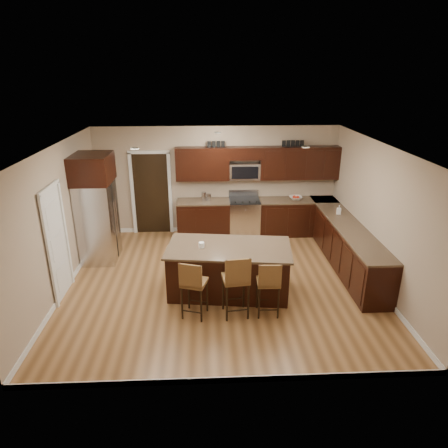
{
  "coord_description": "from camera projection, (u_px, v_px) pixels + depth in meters",
  "views": [
    {
      "loc": [
        -0.28,
        -6.99,
        3.96
      ],
      "look_at": [
        0.07,
        0.4,
        1.09
      ],
      "focal_mm": 32.0,
      "sensor_mm": 36.0,
      "label": 1
    }
  ],
  "objects": [
    {
      "name": "fruit_bowl",
      "position": [
        296.0,
        198.0,
        9.98
      ],
      "size": [
        0.33,
        0.33,
        0.08
      ],
      "primitive_type": "imported",
      "rotation": [
        0.0,
        0.0,
        0.03
      ],
      "color": "silver",
      "rests_on": "base_cabinets"
    },
    {
      "name": "range",
      "position": [
        244.0,
        217.0,
        10.1
      ],
      "size": [
        0.76,
        0.64,
        1.11
      ],
      "color": "silver",
      "rests_on": "floor"
    },
    {
      "name": "floor",
      "position": [
        221.0,
        282.0,
        7.95
      ],
      "size": [
        6.0,
        6.0,
        0.0
      ],
      "primitive_type": "plane",
      "color": "olive",
      "rests_on": "ground"
    },
    {
      "name": "island",
      "position": [
        229.0,
        271.0,
        7.5
      ],
      "size": [
        2.39,
        1.45,
        0.92
      ],
      "rotation": [
        0.0,
        0.0,
        -0.12
      ],
      "color": "black",
      "rests_on": "floor"
    },
    {
      "name": "floor_mat",
      "position": [
        214.0,
        244.0,
        9.67
      ],
      "size": [
        0.93,
        0.7,
        0.01
      ],
      "primitive_type": "cube",
      "rotation": [
        0.0,
        0.0,
        -0.18
      ],
      "color": "brown",
      "rests_on": "floor"
    },
    {
      "name": "canister_tall",
      "position": [
        204.0,
        197.0,
        9.85
      ],
      "size": [
        0.12,
        0.12,
        0.22
      ],
      "primitive_type": "cylinder",
      "color": "silver",
      "rests_on": "base_cabinets"
    },
    {
      "name": "doorway",
      "position": [
        152.0,
        194.0,
        10.06
      ],
      "size": [
        0.85,
        0.03,
        2.06
      ],
      "primitive_type": "cube",
      "color": "black",
      "rests_on": "floor"
    },
    {
      "name": "base_cabinets",
      "position": [
        301.0,
        232.0,
        9.22
      ],
      "size": [
        4.02,
        3.96,
        0.92
      ],
      "color": "black",
      "rests_on": "floor"
    },
    {
      "name": "wall_right",
      "position": [
        378.0,
        216.0,
        7.6
      ],
      "size": [
        0.0,
        5.5,
        5.5
      ],
      "primitive_type": "plane",
      "rotation": [
        1.57,
        0.0,
        -1.57
      ],
      "color": "tan",
      "rests_on": "floor"
    },
    {
      "name": "ceiling",
      "position": [
        221.0,
        147.0,
        6.98
      ],
      "size": [
        6.0,
        6.0,
        0.0
      ],
      "primitive_type": "plane",
      "rotation": [
        3.14,
        0.0,
        0.0
      ],
      "color": "silver",
      "rests_on": "wall_back"
    },
    {
      "name": "island_jar",
      "position": [
        201.0,
        245.0,
        7.28
      ],
      "size": [
        0.1,
        0.1,
        0.1
      ],
      "primitive_type": "cylinder",
      "color": "white",
      "rests_on": "island"
    },
    {
      "name": "upper_cabinets",
      "position": [
        259.0,
        162.0,
        9.74
      ],
      "size": [
        4.0,
        0.33,
        0.8
      ],
      "color": "black",
      "rests_on": "wall_back"
    },
    {
      "name": "letter_decor",
      "position": [
        254.0,
        144.0,
        9.57
      ],
      "size": [
        2.2,
        0.03,
        0.15
      ],
      "primitive_type": null,
      "color": "black",
      "rests_on": "upper_cabinets"
    },
    {
      "name": "refrigerator",
      "position": [
        97.0,
        208.0,
        8.51
      ],
      "size": [
        0.79,
        0.94,
        2.35
      ],
      "color": "silver",
      "rests_on": "floor"
    },
    {
      "name": "stool_right",
      "position": [
        269.0,
        283.0,
        6.67
      ],
      "size": [
        0.39,
        0.39,
        1.02
      ],
      "rotation": [
        0.0,
        0.0,
        -0.02
      ],
      "color": "brown",
      "rests_on": "floor"
    },
    {
      "name": "soap_bottle",
      "position": [
        339.0,
        210.0,
        8.95
      ],
      "size": [
        0.11,
        0.11,
        0.2
      ],
      "primitive_type": "imported",
      "rotation": [
        0.0,
        0.0,
        -0.26
      ],
      "color": "#B2B2B2",
      "rests_on": "base_cabinets"
    },
    {
      "name": "pantry_door",
      "position": [
        57.0,
        245.0,
        7.17
      ],
      "size": [
        0.03,
        0.8,
        2.04
      ],
      "primitive_type": "cube",
      "color": "white",
      "rests_on": "floor"
    },
    {
      "name": "wall_left",
      "position": [
        58.0,
        221.0,
        7.33
      ],
      "size": [
        0.0,
        5.5,
        5.5
      ],
      "primitive_type": "plane",
      "rotation": [
        1.57,
        0.0,
        1.57
      ],
      "color": "tan",
      "rests_on": "floor"
    },
    {
      "name": "microwave",
      "position": [
        244.0,
        171.0,
        9.82
      ],
      "size": [
        0.76,
        0.31,
        0.4
      ],
      "primitive_type": "cube",
      "color": "silver",
      "rests_on": "upper_cabinets"
    },
    {
      "name": "stool_mid",
      "position": [
        236.0,
        279.0,
        6.61
      ],
      "size": [
        0.48,
        0.48,
        1.14
      ],
      "rotation": [
        0.0,
        0.0,
        0.12
      ],
      "color": "brown",
      "rests_on": "floor"
    },
    {
      "name": "stool_left",
      "position": [
        193.0,
        283.0,
        6.6
      ],
      "size": [
        0.49,
        0.49,
        1.05
      ],
      "rotation": [
        0.0,
        0.0,
        -0.31
      ],
      "color": "brown",
      "rests_on": "floor"
    },
    {
      "name": "wall_back",
      "position": [
        217.0,
        181.0,
        10.03
      ],
      "size": [
        6.0,
        0.0,
        6.0
      ],
      "primitive_type": "plane",
      "rotation": [
        1.57,
        0.0,
        0.0
      ],
      "color": "tan",
      "rests_on": "floor"
    },
    {
      "name": "canister_short",
      "position": [
        209.0,
        197.0,
        9.86
      ],
      "size": [
        0.11,
        0.11,
        0.18
      ],
      "primitive_type": "cylinder",
      "color": "silver",
      "rests_on": "base_cabinets"
    }
  ]
}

